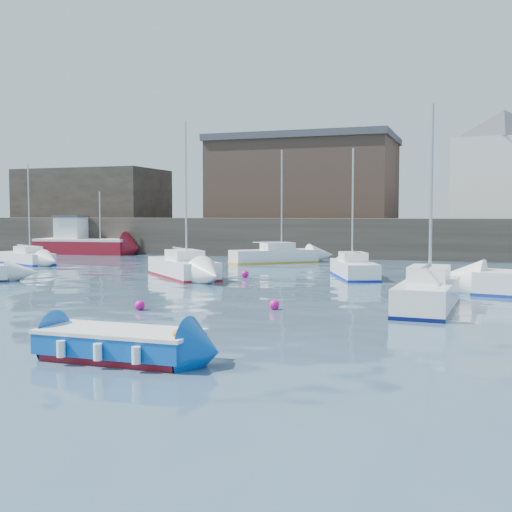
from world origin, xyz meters
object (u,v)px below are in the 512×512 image
(blue_dinghy, at_px, (120,343))
(sailboat_c, at_px, (428,294))
(sailboat_b, at_px, (183,267))
(sailboat_f, at_px, (354,268))
(sailboat_e, at_px, (27,257))
(fishing_boat, at_px, (81,242))
(sailboat_h, at_px, (274,255))
(buoy_near, at_px, (140,310))
(buoy_far, at_px, (245,278))
(buoy_mid, at_px, (274,309))

(blue_dinghy, bearing_deg, sailboat_c, 59.39)
(sailboat_b, bearing_deg, sailboat_f, 18.23)
(sailboat_e, bearing_deg, fishing_boat, 105.43)
(blue_dinghy, bearing_deg, fishing_boat, 125.49)
(fishing_boat, height_order, sailboat_h, sailboat_h)
(fishing_boat, height_order, sailboat_f, sailboat_f)
(sailboat_h, relative_size, buoy_near, 22.03)
(sailboat_f, relative_size, buoy_far, 16.99)
(fishing_boat, xyz_separation_m, buoy_near, (20.36, -26.34, -1.01))
(sailboat_b, xyz_separation_m, buoy_near, (3.63, -11.05, -0.53))
(sailboat_c, bearing_deg, sailboat_h, 121.43)
(sailboat_e, bearing_deg, buoy_far, -12.87)
(sailboat_h, distance_m, buoy_mid, 21.64)
(sailboat_b, distance_m, sailboat_c, 15.21)
(sailboat_c, xyz_separation_m, buoy_far, (-9.93, 8.60, -0.55))
(sailboat_b, distance_m, buoy_near, 11.65)
(sailboat_c, bearing_deg, fishing_boat, 142.35)
(sailboat_e, xyz_separation_m, buoy_near, (17.45, -15.82, -0.43))
(sailboat_c, relative_size, sailboat_f, 1.06)
(fishing_boat, bearing_deg, sailboat_b, -42.45)
(buoy_far, bearing_deg, sailboat_e, 167.13)
(fishing_boat, bearing_deg, blue_dinghy, -54.51)
(sailboat_h, bearing_deg, buoy_far, -80.96)
(sailboat_e, bearing_deg, sailboat_h, 22.83)
(buoy_mid, bearing_deg, sailboat_b, 130.49)
(buoy_near, bearing_deg, buoy_far, 92.19)
(sailboat_f, xyz_separation_m, sailboat_h, (-7.05, 8.40, 0.02))
(sailboat_c, xyz_separation_m, sailboat_f, (-4.53, 10.54, -0.07))
(sailboat_b, bearing_deg, buoy_near, -71.79)
(blue_dinghy, xyz_separation_m, sailboat_e, (-20.84, 22.77, 0.04))
(buoy_mid, bearing_deg, fishing_boat, 135.06)
(sailboat_f, bearing_deg, sailboat_c, -66.77)
(sailboat_b, xyz_separation_m, sailboat_c, (13.11, -7.72, 0.02))
(buoy_far, bearing_deg, fishing_boat, 144.09)
(sailboat_h, distance_m, buoy_far, 10.49)
(sailboat_c, distance_m, buoy_far, 13.15)
(blue_dinghy, xyz_separation_m, buoy_far, (-3.84, 18.89, -0.40))
(blue_dinghy, bearing_deg, sailboat_h, 100.64)
(buoy_mid, bearing_deg, buoy_far, 115.24)
(sailboat_e, bearing_deg, buoy_near, -42.19)
(sailboat_h, xyz_separation_m, buoy_mid, (6.50, -20.63, -0.50))
(sailboat_b, distance_m, sailboat_h, 11.33)
(fishing_boat, height_order, sailboat_e, sailboat_e)
(sailboat_b, relative_size, sailboat_c, 1.13)
(fishing_boat, bearing_deg, sailboat_c, -37.65)
(sailboat_b, distance_m, sailboat_f, 9.04)
(buoy_near, xyz_separation_m, buoy_far, (-0.46, 11.93, 0.00))
(sailboat_e, distance_m, buoy_far, 17.44)
(sailboat_b, xyz_separation_m, sailboat_e, (-13.81, 4.77, -0.09))
(sailboat_c, height_order, sailboat_h, sailboat_h)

